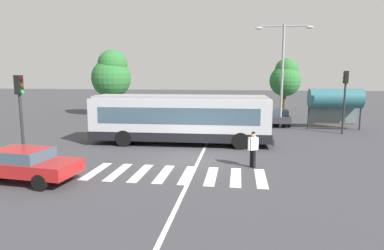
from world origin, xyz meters
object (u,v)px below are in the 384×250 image
Objects in this scene: parked_car_blue at (184,114)px; traffic_light_near_corner at (20,105)px; background_tree_right at (286,78)px; city_transit_bus at (180,119)px; pedestrian_crossing_street at (253,147)px; foreground_sedan at (23,163)px; parked_car_teal at (247,116)px; background_tree_left at (112,74)px; bus_stop_shelter at (335,99)px; parked_car_red at (215,115)px; traffic_light_far_corner at (345,92)px; parked_car_charcoal at (278,116)px; twin_arm_street_lamp at (283,64)px.

traffic_light_near_corner is at bearing -109.55° from parked_car_blue.
background_tree_right is at bearing 55.81° from traffic_light_near_corner.
city_transit_bus is at bearing -117.41° from background_tree_right.
pedestrian_crossing_street reaches higher than foreground_sedan.
foreground_sedan and parked_car_teal have the same top height.
foreground_sedan is 0.76× the size of background_tree_right.
background_tree_left is at bearing -171.08° from background_tree_right.
city_transit_bus is 13.42m from bus_stop_shelter.
background_tree_left is (-9.84, 13.52, 2.82)m from city_transit_bus.
traffic_light_near_corner reaches higher than parked_car_red.
foreground_sedan is 1.03× the size of parked_car_red.
traffic_light_far_corner is (9.76, -4.27, 2.34)m from parked_car_red.
traffic_light_far_corner reaches higher than pedestrian_crossing_street.
traffic_light_near_corner reaches higher than parked_car_blue.
parked_car_charcoal is at bearing 2.88° from parked_car_teal.
background_tree_right is at bearing 106.57° from bus_stop_shelter.
pedestrian_crossing_street is 15.05m from parked_car_blue.
parked_car_charcoal is 17.76m from background_tree_left.
foreground_sedan is 19.67m from parked_car_teal.
background_tree_left is (-21.07, 8.37, 1.30)m from traffic_light_far_corner.
parked_car_blue is 2.79m from parked_car_red.
parked_car_red is at bearing -135.22° from background_tree_right.
traffic_light_far_corner is 1.13× the size of bus_stop_shelter.
city_transit_bus is 2.49× the size of parked_car_red.
city_transit_bus is 6.57× the size of pedestrian_crossing_street.
bus_stop_shelter is at bearing -8.13° from parked_car_blue.
parked_car_teal is 15.26m from background_tree_left.
parked_car_charcoal is at bearing 55.36° from foreground_sedan.
bus_stop_shelter is at bearing 90.88° from traffic_light_far_corner.
traffic_light_near_corner is at bearing -124.19° from background_tree_right.
traffic_light_near_corner is 19.73m from background_tree_left.
twin_arm_street_lamp is 17.91m from background_tree_left.
parked_car_red is 0.74× the size of background_tree_right.
city_transit_bus is at bearing -115.31° from parked_car_teal.
city_transit_bus is 8.98m from traffic_light_near_corner.
traffic_light_near_corner is (-1.60, 2.32, 2.15)m from foreground_sedan.
background_tree_right reaches higher than pedestrian_crossing_street.
traffic_light_near_corner is at bearing -132.06° from parked_car_charcoal.
pedestrian_crossing_street is 0.37× the size of parked_car_teal.
traffic_light_near_corner reaches higher than bus_stop_shelter.
parked_car_blue is 1.05× the size of traffic_light_near_corner.
pedestrian_crossing_street is 14.52m from parked_car_red.
parked_car_red is 1.05× the size of traffic_light_near_corner.
pedestrian_crossing_street is 9.96m from foreground_sedan.
parked_car_red is at bearing 162.00° from twin_arm_street_lamp.
bus_stop_shelter is 0.67× the size of background_tree_right.
parked_car_teal is 1.07× the size of traffic_light_near_corner.
pedestrian_crossing_street reaches higher than parked_car_teal.
traffic_light_near_corner is (-10.95, -15.00, 2.15)m from parked_car_teal.
twin_arm_street_lamp reaches higher than traffic_light_near_corner.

